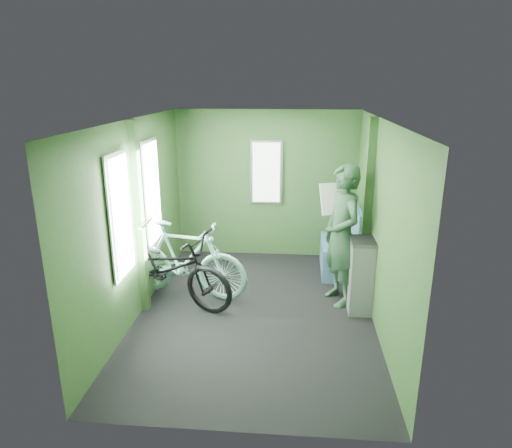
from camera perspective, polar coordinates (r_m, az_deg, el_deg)
The scene contains 6 objects.
room at distance 5.19m, azimuth -0.47°, elevation 3.35°, with size 4.00×4.02×2.31m.
bicycle_black at distance 6.01m, azimuth -10.81°, elevation -9.61°, with size 0.65×1.86×0.98m, color black.
bicycle_mint at distance 6.15m, azimuth -8.73°, elevation -8.81°, with size 0.48×1.70×1.02m, color #8ACDBF.
passenger at distance 5.69m, azimuth 10.67°, elevation -1.42°, with size 0.63×0.79×1.77m.
waste_box at distance 5.67m, azimuth 12.94°, elevation -6.31°, with size 0.27×0.38×0.92m, color slate.
bench_seat at distance 6.82m, azimuth 10.59°, elevation -3.54°, with size 0.53×0.94×0.99m.
Camera 1 is at (0.43, -4.97, 2.70)m, focal length 32.00 mm.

